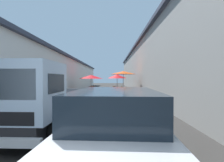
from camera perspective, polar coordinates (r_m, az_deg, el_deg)
name	(u,v)px	position (r m, az deg, el deg)	size (l,w,h in m)	color
ground	(101,97)	(15.18, -3.59, -5.43)	(90.00, 90.00, 0.00)	#33302D
building_left_whitewash	(32,74)	(19.18, -25.33, 2.05)	(49.80, 7.50, 4.16)	silver
building_right_concrete	(174,67)	(18.44, 20.14, 4.44)	(49.80, 7.50, 5.64)	gray
fruit_stall_near_right	(91,78)	(20.17, -7.01, 1.04)	(2.81, 2.81, 2.15)	#9E9EA3
fruit_stall_far_right	(117,78)	(19.56, 1.64, 0.91)	(2.22, 2.22, 2.23)	#9E9EA3
fruit_stall_near_left	(123,76)	(17.13, 3.82, 1.71)	(2.56, 2.56, 2.47)	#9E9EA3
hatchback_car	(115,125)	(3.52, 1.12, -14.55)	(3.99, 2.08, 1.45)	#ADAFB5
delivery_truck	(36,100)	(5.38, -24.22, -5.97)	(4.98, 2.11, 2.08)	black
vendor_by_crates	(66,86)	(15.84, -15.25, -1.67)	(0.66, 0.23, 1.67)	#665B4C
parked_scooter	(133,100)	(9.98, 7.20, -6.16)	(1.67, 0.58, 1.14)	black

